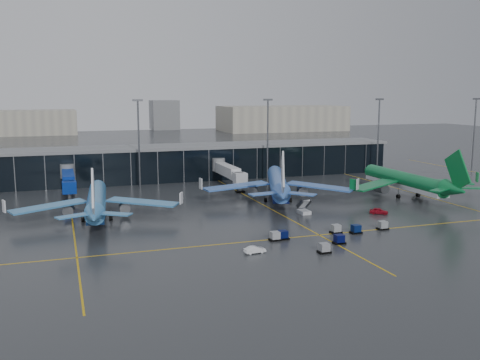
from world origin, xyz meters
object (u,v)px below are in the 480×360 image
object	(u,v)px
baggage_carts	(329,235)
service_van_white	(255,250)
airliner_aer_lingus	(404,171)
airliner_klm_near	(278,173)
airliner_arkefly	(96,190)
mobile_airstair	(304,210)
service_van_red	(379,211)

from	to	relation	value
baggage_carts	service_van_white	world-z (taller)	baggage_carts
airliner_aer_lingus	service_van_white	bearing A→B (deg)	-146.46
airliner_klm_near	baggage_carts	xyz separation A→B (m)	(-5.10, -37.18, -6.27)
airliner_klm_near	airliner_aer_lingus	xyz separation A→B (m)	(34.00, -5.69, -0.19)
airliner_arkefly	baggage_carts	distance (m)	50.94
airliner_klm_near	mobile_airstair	world-z (taller)	airliner_klm_near
mobile_airstair	service_van_white	bearing A→B (deg)	-132.75
airliner_klm_near	service_van_red	bearing A→B (deg)	-35.14
airliner_arkefly	mobile_airstair	distance (m)	46.43
airliner_aer_lingus	service_van_red	world-z (taller)	airliner_aer_lingus
baggage_carts	service_van_white	size ratio (longest dim) A/B	6.82
baggage_carts	service_van_red	bearing A→B (deg)	35.76
service_van_white	mobile_airstair	bearing A→B (deg)	-45.84
baggage_carts	service_van_red	world-z (taller)	baggage_carts
airliner_aer_lingus	baggage_carts	distance (m)	50.57
airliner_aer_lingus	service_van_red	distance (m)	25.55
airliner_arkefly	airliner_klm_near	world-z (taller)	airliner_klm_near
mobile_airstair	service_van_white	size ratio (longest dim) A/B	0.91
service_van_red	airliner_arkefly	bearing A→B (deg)	110.98
airliner_aer_lingus	baggage_carts	xyz separation A→B (m)	(-39.09, -31.49, -6.08)
airliner_aer_lingus	service_van_red	xyz separation A→B (m)	(-18.42, -16.60, -6.14)
service_van_red	baggage_carts	bearing A→B (deg)	161.22
airliner_arkefly	airliner_klm_near	size ratio (longest dim) A/B	0.93
airliner_klm_near	baggage_carts	world-z (taller)	airliner_klm_near
service_van_red	service_van_white	size ratio (longest dim) A/B	1.09
airliner_klm_near	airliner_aer_lingus	world-z (taller)	airliner_klm_near
airliner_aer_lingus	baggage_carts	bearing A→B (deg)	-140.36
service_van_red	service_van_white	distance (m)	41.77
mobile_airstair	service_van_white	xyz separation A→B (m)	(-21.18, -24.96, -0.14)
mobile_airstair	service_van_red	distance (m)	16.99
airliner_klm_near	service_van_red	distance (m)	27.92
mobile_airstair	airliner_klm_near	bearing A→B (deg)	86.23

